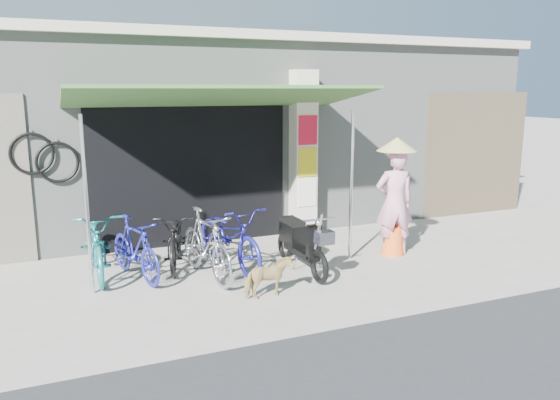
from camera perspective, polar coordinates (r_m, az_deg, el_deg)
name	(u,v)px	position (r m, az deg, el deg)	size (l,w,h in m)	color
ground	(320,281)	(7.81, 4.23, -8.46)	(80.00, 80.00, 0.00)	#A49E94
bicycle_shop	(216,128)	(12.13, -6.66, 7.51)	(12.30, 5.30, 3.66)	gray
shop_pillar	(303,154)	(9.98, 2.37, 4.80)	(0.42, 0.44, 3.00)	beige
awning	(222,99)	(8.52, -6.10, 10.45)	(4.60, 1.88, 2.72)	#36602B
neighbour_right	(475,154)	(12.44, 19.73, 4.55)	(2.60, 0.06, 2.60)	brown
bike_teal	(97,242)	(8.33, -18.54, -4.21)	(0.65, 1.87, 0.98)	#1B7979
bike_blue	(135,248)	(8.02, -14.89, -4.91)	(0.42, 1.49, 0.90)	navy
bike_black	(176,238)	(8.47, -10.78, -3.97)	(0.57, 1.64, 0.86)	black
bike_silver	(206,244)	(7.84, -7.73, -4.61)	(0.47, 1.67, 1.00)	#9D9CA0
bike_navy	(230,236)	(8.26, -5.30, -3.78)	(0.65, 1.87, 0.98)	navy
street_dog	(269,278)	(7.12, -1.20, -8.14)	(0.29, 0.64, 0.54)	tan
moped	(300,243)	(8.12, 2.12, -4.51)	(0.47, 1.64, 0.93)	black
nun	(395,198)	(8.98, 11.89, 0.19)	(0.71, 0.64, 1.92)	pink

